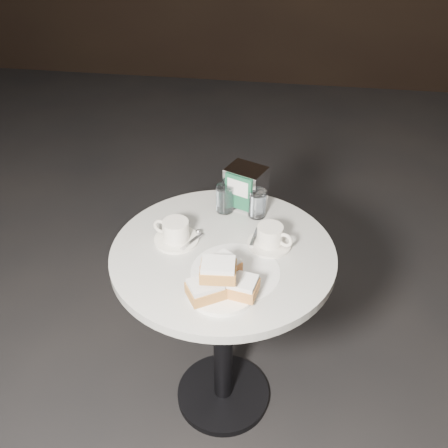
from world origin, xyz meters
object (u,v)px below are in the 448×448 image
(water_glass_left, at_px, (225,199))
(coffee_cup_left, at_px, (176,232))
(cafe_table, at_px, (223,296))
(water_glass_right, at_px, (257,204))
(coffee_cup_right, at_px, (270,237))
(napkin_dispenser, at_px, (246,187))
(beignet_plate, at_px, (221,282))

(water_glass_left, bearing_deg, coffee_cup_left, -123.60)
(cafe_table, height_order, water_glass_right, water_glass_right)
(coffee_cup_right, height_order, water_glass_right, water_glass_right)
(coffee_cup_right, bearing_deg, coffee_cup_left, -153.98)
(coffee_cup_right, bearing_deg, napkin_dispenser, 137.86)
(water_glass_right, bearing_deg, cafe_table, -112.64)
(cafe_table, bearing_deg, water_glass_left, 97.22)
(coffee_cup_left, distance_m, water_glass_right, 0.30)
(coffee_cup_left, relative_size, coffee_cup_right, 0.95)
(cafe_table, height_order, napkin_dispenser, napkin_dispenser)
(napkin_dispenser, bearing_deg, water_glass_right, -27.88)
(water_glass_left, distance_m, water_glass_right, 0.11)
(coffee_cup_right, relative_size, water_glass_right, 1.86)
(napkin_dispenser, bearing_deg, coffee_cup_right, -41.55)
(coffee_cup_right, bearing_deg, water_glass_left, 156.65)
(beignet_plate, distance_m, coffee_cup_right, 0.26)
(water_glass_left, height_order, water_glass_right, same)
(water_glass_right, xyz_separation_m, napkin_dispenser, (-0.05, 0.06, 0.03))
(cafe_table, height_order, coffee_cup_right, coffee_cup_right)
(coffee_cup_left, relative_size, napkin_dispenser, 1.11)
(water_glass_left, bearing_deg, beignet_plate, -82.65)
(coffee_cup_left, height_order, coffee_cup_right, coffee_cup_left)
(coffee_cup_left, bearing_deg, beignet_plate, -37.51)
(water_glass_right, bearing_deg, napkin_dispenser, 129.51)
(beignet_plate, relative_size, water_glass_left, 2.37)
(napkin_dispenser, bearing_deg, beignet_plate, -68.96)
(cafe_table, bearing_deg, beignet_plate, -82.51)
(coffee_cup_left, bearing_deg, coffee_cup_right, 16.82)
(water_glass_left, bearing_deg, cafe_table, -82.78)
(beignet_plate, xyz_separation_m, napkin_dispenser, (0.01, 0.45, 0.03))
(beignet_plate, relative_size, water_glass_right, 2.39)
(beignet_plate, height_order, coffee_cup_left, beignet_plate)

